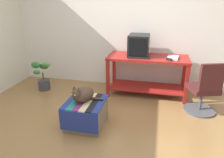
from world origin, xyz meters
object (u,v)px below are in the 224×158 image
(ottoman_with_blanket, at_px, (86,113))
(cat, at_px, (83,94))
(tv_monitor, at_px, (139,45))
(keyboard, at_px, (139,57))
(potted_plant, at_px, (43,77))
(office_chair, at_px, (204,91))
(stapler, at_px, (169,59))
(desk, at_px, (147,69))
(book, at_px, (173,58))

(ottoman_with_blanket, height_order, cat, cat)
(tv_monitor, bearing_deg, keyboard, -79.26)
(keyboard, xyz_separation_m, potted_plant, (-1.97, -0.09, -0.52))
(office_chair, bearing_deg, cat, 5.21)
(ottoman_with_blanket, distance_m, stapler, 1.74)
(desk, distance_m, keyboard, 0.33)
(office_chair, bearing_deg, desk, -48.01)
(desk, relative_size, potted_plant, 2.52)
(tv_monitor, xyz_separation_m, book, (0.63, -0.08, -0.18))
(tv_monitor, xyz_separation_m, potted_plant, (-1.94, -0.27, -0.70))
(ottoman_with_blanket, bearing_deg, office_chair, 24.02)
(ottoman_with_blanket, xyz_separation_m, cat, (-0.04, -0.00, 0.31))
(desk, distance_m, cat, 1.57)
(book, height_order, office_chair, office_chair)
(potted_plant, bearing_deg, ottoman_with_blanket, -39.25)
(stapler, bearing_deg, cat, 172.01)
(cat, bearing_deg, keyboard, 80.76)
(stapler, bearing_deg, tv_monitor, 107.02)
(cat, bearing_deg, desk, 78.53)
(tv_monitor, relative_size, ottoman_with_blanket, 0.76)
(cat, height_order, potted_plant, cat)
(cat, distance_m, stapler, 1.68)
(desk, bearing_deg, stapler, -26.69)
(stapler, bearing_deg, ottoman_with_blanket, 172.86)
(book, distance_m, cat, 1.83)
(tv_monitor, distance_m, cat, 1.57)
(tv_monitor, bearing_deg, cat, -115.07)
(potted_plant, bearing_deg, cat, -40.09)
(book, distance_m, potted_plant, 2.63)
(office_chair, bearing_deg, keyboard, -38.27)
(potted_plant, bearing_deg, office_chair, -5.70)
(tv_monitor, xyz_separation_m, keyboard, (0.03, -0.18, -0.18))
(book, bearing_deg, stapler, -105.48)
(office_chair, bearing_deg, potted_plant, -24.12)
(potted_plant, bearing_deg, stapler, 1.05)
(tv_monitor, bearing_deg, book, -7.33)
(desk, distance_m, office_chair, 1.12)
(tv_monitor, distance_m, keyboard, 0.26)
(ottoman_with_blanket, relative_size, cat, 1.31)
(tv_monitor, bearing_deg, office_chair, -26.73)
(book, xyz_separation_m, ottoman_with_blanket, (-1.24, -1.28, -0.59))
(cat, bearing_deg, book, 65.52)
(tv_monitor, relative_size, cat, 1.00)
(keyboard, height_order, potted_plant, keyboard)
(desk, distance_m, potted_plant, 2.15)
(book, height_order, potted_plant, book)
(book, relative_size, office_chair, 0.29)
(desk, relative_size, office_chair, 1.70)
(ottoman_with_blanket, relative_size, potted_plant, 1.03)
(desk, distance_m, ottoman_with_blanket, 1.58)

